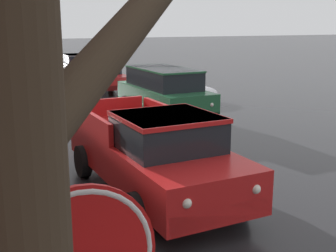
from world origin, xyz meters
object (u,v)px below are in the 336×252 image
at_px(pickup_truck_red_approaching_near_lane, 153,152).
at_px(sedan_grey_parked_far_down_block, 78,65).
at_px(sedan_red_parked_kerbside_mid, 102,76).
at_px(fire_hydrant, 39,188).
at_px(bare_tree_at_the_corner, 15,55).
at_px(suv_green_parked_kerbside_close, 164,91).

relative_size(pickup_truck_red_approaching_near_lane, sedan_grey_parked_far_down_block, 1.22).
xyz_separation_m(sedan_red_parked_kerbside_mid, fire_hydrant, (-5.43, -13.58, -0.40)).
distance_m(bare_tree_at_the_corner, suv_green_parked_kerbside_close, 14.91).
xyz_separation_m(bare_tree_at_the_corner, sedan_grey_parked_far_down_block, (6.85, 27.13, -2.56)).
bearing_deg(suv_green_parked_kerbside_close, pickup_truck_red_approaching_near_lane, -116.40).
xyz_separation_m(pickup_truck_red_approaching_near_lane, suv_green_parked_kerbside_close, (3.27, 6.58, 0.11)).
relative_size(pickup_truck_red_approaching_near_lane, sedan_red_parked_kerbside_mid, 1.23).
bearing_deg(fire_hydrant, pickup_truck_red_approaching_near_lane, -10.60).
bearing_deg(sedan_red_parked_kerbside_mid, fire_hydrant, -111.78).
xyz_separation_m(sedan_grey_parked_far_down_block, fire_hydrant, (-5.81, -20.07, -0.40)).
bearing_deg(sedan_grey_parked_far_down_block, fire_hydrant, -106.15).
distance_m(pickup_truck_red_approaching_near_lane, fire_hydrant, 2.27).
height_order(pickup_truck_red_approaching_near_lane, sedan_red_parked_kerbside_mid, pickup_truck_red_approaching_near_lane).
bearing_deg(pickup_truck_red_approaching_near_lane, fire_hydrant, 169.40).
xyz_separation_m(sedan_red_parked_kerbside_mid, sedan_grey_parked_far_down_block, (0.38, 6.49, 0.00)).
bearing_deg(pickup_truck_red_approaching_near_lane, sedan_red_parked_kerbside_mid, 76.90).
bearing_deg(fire_hydrant, sedan_grey_parked_far_down_block, 73.85).
distance_m(bare_tree_at_the_corner, fire_hydrant, 7.72).
bearing_deg(sedan_red_parked_kerbside_mid, suv_green_parked_kerbside_close, -89.91).
height_order(bare_tree_at_the_corner, fire_hydrant, bare_tree_at_the_corner).
distance_m(suv_green_parked_kerbside_close, sedan_grey_parked_far_down_block, 13.91).
bearing_deg(sedan_grey_parked_far_down_block, pickup_truck_red_approaching_near_lane, -100.08).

